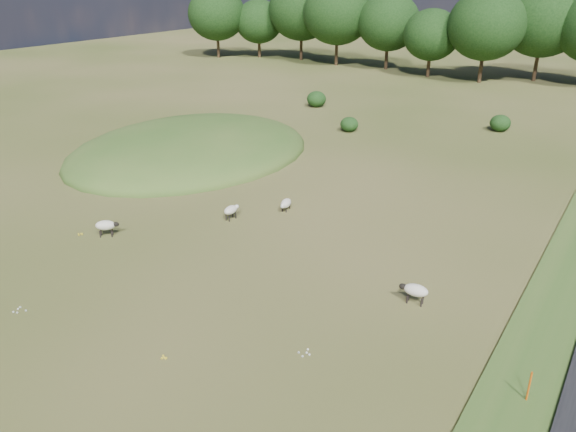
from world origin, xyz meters
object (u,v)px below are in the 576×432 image
object	(u,v)px
sheep_0	(231,210)
sheep_2	(106,225)
sheep_1	(286,204)
marker_post	(529,388)
sheep_3	(415,290)

from	to	relation	value
sheep_0	sheep_2	world-z (taller)	sheep_2
sheep_0	sheep_1	world-z (taller)	sheep_0
marker_post	sheep_0	world-z (taller)	marker_post
sheep_3	sheep_0	bearing A→B (deg)	-19.01
sheep_2	sheep_1	bearing A→B (deg)	15.14
marker_post	sheep_0	distance (m)	17.82
sheep_2	sheep_3	world-z (taller)	sheep_3
sheep_1	sheep_3	size ratio (longest dim) A/B	0.97
marker_post	sheep_3	world-z (taller)	marker_post
sheep_0	sheep_2	size ratio (longest dim) A/B	0.95
sheep_1	sheep_2	xyz separation A→B (m)	(-5.80, -7.86, 0.18)
sheep_3	sheep_1	bearing A→B (deg)	-34.71
sheep_0	sheep_1	xyz separation A→B (m)	(1.81, 2.67, -0.14)
sheep_0	sheep_3	size ratio (longest dim) A/B	0.90
marker_post	sheep_3	distance (m)	6.25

